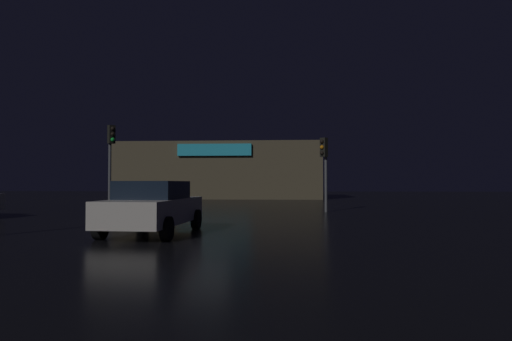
{
  "coord_description": "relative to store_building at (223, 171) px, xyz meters",
  "views": [
    {
      "loc": [
        3.48,
        -16.98,
        1.48
      ],
      "look_at": [
        1.84,
        6.16,
        2.11
      ],
      "focal_mm": 31.63,
      "sensor_mm": 36.0,
      "label": 1
    }
  ],
  "objects": [
    {
      "name": "ground_plane",
      "position": [
        2.98,
        -27.32,
        -2.61
      ],
      "size": [
        120.0,
        120.0,
        0.0
      ],
      "primitive_type": "plane",
      "color": "black"
    },
    {
      "name": "store_building",
      "position": [
        0.0,
        0.0,
        0.0
      ],
      "size": [
        19.01,
        10.15,
        5.21
      ],
      "color": "brown",
      "rests_on": "ground"
    },
    {
      "name": "traffic_signal_main",
      "position": [
        -2.51,
        -22.06,
        0.49
      ],
      "size": [
        0.42,
        0.42,
        4.4
      ],
      "color": "#595B60",
      "rests_on": "ground"
    },
    {
      "name": "traffic_signal_cross_left",
      "position": [
        8.31,
        -21.35,
        0.09
      ],
      "size": [
        0.42,
        0.43,
        3.75
      ],
      "color": "#595B60",
      "rests_on": "ground"
    },
    {
      "name": "car_near",
      "position": [
        2.55,
        -31.45,
        -1.82
      ],
      "size": [
        2.19,
        4.59,
        1.53
      ],
      "color": "silver",
      "rests_on": "ground"
    },
    {
      "name": "bollard_kerb_a",
      "position": [
        -0.62,
        -20.47,
        -1.96
      ],
      "size": [
        0.11,
        0.11,
        1.3
      ],
      "primitive_type": "cylinder",
      "color": "#595B60",
      "rests_on": "ground"
    }
  ]
}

